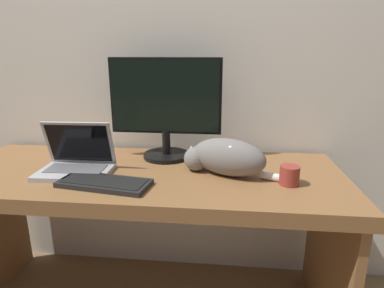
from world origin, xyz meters
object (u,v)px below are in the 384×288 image
Objects in this scene: laptop at (76,162)px; coffee_mug at (289,175)px; cat at (225,157)px; external_keyboard at (104,183)px; monitor at (166,107)px.

laptop reaches higher than coffee_mug.
cat is at bearing 2.04° from laptop.
external_keyboard is 0.79× the size of cat.
monitor is at bearing 151.89° from coffee_mug.
external_keyboard is 0.73m from coffee_mug.
laptop is at bearing -153.37° from cat.
monitor reaches higher than laptop.
coffee_mug reaches higher than external_keyboard.
cat is 0.27m from coffee_mug.
monitor reaches higher than coffee_mug.
coffee_mug is at bearing 4.05° from cat.
external_keyboard is (-0.18, -0.38, -0.24)m from monitor.
cat is (0.29, -0.21, -0.17)m from monitor.
laptop is (-0.35, -0.25, -0.21)m from monitor.
external_keyboard is 4.87× the size of coffee_mug.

